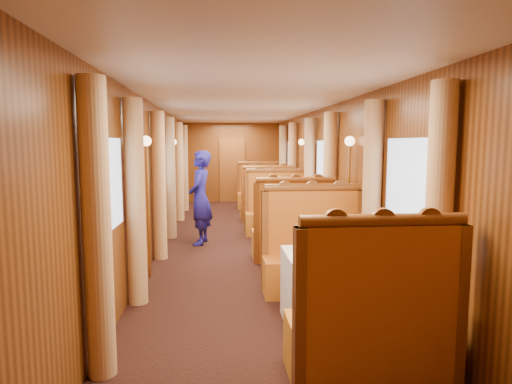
{
  "coord_description": "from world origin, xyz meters",
  "views": [
    {
      "loc": [
        -0.44,
        -7.63,
        1.84
      ],
      "look_at": [
        0.18,
        -0.64,
        1.05
      ],
      "focal_mm": 30.0,
      "sensor_mm": 36.0,
      "label": 1
    }
  ],
  "objects": [
    {
      "name": "table_mid",
      "position": [
        0.75,
        0.0,
        0.38
      ],
      "size": [
        1.05,
        0.72,
        0.75
      ],
      "primitive_type": "cube",
      "color": "white",
      "rests_on": "floor"
    },
    {
      "name": "window_left_mid",
      "position": [
        -1.49,
        0.0,
        1.45
      ],
      "size": [
        0.01,
        1.2,
        0.9
      ],
      "primitive_type": null,
      "rotation": [
        1.57,
        0.0,
        1.57
      ],
      "color": "#97ADCD",
      "rests_on": "wall_left"
    },
    {
      "name": "sconce_left_aft",
      "position": [
        -1.4,
        1.75,
        1.38
      ],
      "size": [
        0.14,
        0.14,
        1.95
      ],
      "color": "#BF8C3F",
      "rests_on": "floor"
    },
    {
      "name": "teapot_left",
      "position": [
        0.57,
        -3.63,
        0.82
      ],
      "size": [
        0.17,
        0.13,
        0.14
      ],
      "primitive_type": null,
      "rotation": [
        0.0,
        0.0,
        -0.03
      ],
      "color": "silver",
      "rests_on": "tea_tray"
    },
    {
      "name": "curtain_left_near_b",
      "position": [
        -1.38,
        -2.72,
        1.18
      ],
      "size": [
        0.22,
        0.22,
        2.35
      ],
      "primitive_type": "cylinder",
      "color": "tan",
      "rests_on": "floor"
    },
    {
      "name": "banquette_far_aft",
      "position": [
        0.75,
        4.51,
        0.42
      ],
      "size": [
        1.3,
        0.55,
        1.34
      ],
      "color": "#A53E12",
      "rests_on": "floor"
    },
    {
      "name": "curtain_right_mid_a",
      "position": [
        1.38,
        -0.78,
        1.18
      ],
      "size": [
        0.22,
        0.22,
        2.35
      ],
      "primitive_type": "cylinder",
      "color": "tan",
      "rests_on": "floor"
    },
    {
      "name": "banquette_mid_fwd",
      "position": [
        0.75,
        -1.01,
        0.42
      ],
      "size": [
        1.3,
        0.55,
        1.34
      ],
      "color": "#A53E12",
      "rests_on": "floor"
    },
    {
      "name": "sconce_right_aft",
      "position": [
        1.4,
        1.75,
        1.38
      ],
      "size": [
        0.14,
        0.14,
        1.95
      ],
      "color": "#BF8C3F",
      "rests_on": "floor"
    },
    {
      "name": "table_near",
      "position": [
        0.75,
        -3.5,
        0.38
      ],
      "size": [
        1.05,
        0.72,
        0.75
      ],
      "primitive_type": "cube",
      "color": "white",
      "rests_on": "floor"
    },
    {
      "name": "banquette_near_fwd",
      "position": [
        0.75,
        -4.51,
        0.42
      ],
      "size": [
        1.3,
        0.55,
        1.34
      ],
      "color": "#A53E12",
      "rests_on": "floor"
    },
    {
      "name": "wall_left",
      "position": [
        -1.5,
        0.0,
        1.25
      ],
      "size": [
        0.01,
        12.0,
        2.5
      ],
      "primitive_type": null,
      "rotation": [
        1.57,
        0.0,
        1.57
      ],
      "color": "brown",
      "rests_on": "floor"
    },
    {
      "name": "steward",
      "position": [
        -0.77,
        0.18,
        0.86
      ],
      "size": [
        0.5,
        0.68,
        1.72
      ],
      "primitive_type": "imported",
      "rotation": [
        0.0,
        0.0,
        -1.71
      ],
      "color": "navy",
      "rests_on": "floor"
    },
    {
      "name": "window_right_far",
      "position": [
        1.49,
        3.5,
        1.45
      ],
      "size": [
        0.01,
        1.2,
        0.9
      ],
      "primitive_type": null,
      "rotation": [
        1.57,
        0.0,
        -1.57
      ],
      "color": "#97ADCD",
      "rests_on": "wall_right"
    },
    {
      "name": "sconce_right_fore",
      "position": [
        1.4,
        -1.75,
        1.38
      ],
      "size": [
        0.14,
        0.14,
        1.95
      ],
      "color": "#BF8C3F",
      "rests_on": "floor"
    },
    {
      "name": "curtain_left_far_a",
      "position": [
        -1.38,
        2.72,
        1.18
      ],
      "size": [
        0.22,
        0.22,
        2.35
      ],
      "primitive_type": "cylinder",
      "color": "tan",
      "rests_on": "floor"
    },
    {
      "name": "window_right_mid",
      "position": [
        1.49,
        0.0,
        1.45
      ],
      "size": [
        0.01,
        1.2,
        0.9
      ],
      "primitive_type": null,
      "rotation": [
        1.57,
        0.0,
        -1.57
      ],
      "color": "#97ADCD",
      "rests_on": "wall_right"
    },
    {
      "name": "fruit_plate",
      "position": [
        1.07,
        -3.66,
        0.77
      ],
      "size": [
        0.23,
        0.23,
        0.05
      ],
      "rotation": [
        0.0,
        0.0,
        0.31
      ],
      "color": "white",
      "rests_on": "table_near"
    },
    {
      "name": "window_left_near",
      "position": [
        -1.49,
        -3.5,
        1.45
      ],
      "size": [
        0.01,
        1.2,
        0.9
      ],
      "primitive_type": null,
      "rotation": [
        1.57,
        0.0,
        1.57
      ],
      "color": "#97ADCD",
      "rests_on": "wall_left"
    },
    {
      "name": "banquette_near_aft",
      "position": [
        0.75,
        -2.49,
        0.42
      ],
      "size": [
        1.3,
        0.55,
        1.34
      ],
      "color": "#A53E12",
      "rests_on": "floor"
    },
    {
      "name": "teapot_right",
      "position": [
        0.77,
        -3.62,
        0.81
      ],
      "size": [
        0.15,
        0.13,
        0.11
      ],
      "primitive_type": null,
      "rotation": [
        0.0,
        0.0,
        0.19
      ],
      "color": "silver",
      "rests_on": "tea_tray"
    },
    {
      "name": "rose_vase_mid",
      "position": [
        0.74,
        -0.0,
        0.93
      ],
      "size": [
        0.06,
        0.06,
        0.36
      ],
      "rotation": [
        0.0,
        0.0,
        0.02
      ],
      "color": "silver",
      "rests_on": "table_mid"
    },
    {
      "name": "curtain_right_near_a",
      "position": [
        1.38,
        -4.28,
        1.18
      ],
      "size": [
        0.22,
        0.22,
        2.35
      ],
      "primitive_type": "cylinder",
      "color": "tan",
      "rests_on": "floor"
    },
    {
      "name": "curtain_left_far_b",
      "position": [
        -1.38,
        4.28,
        1.18
      ],
      "size": [
        0.22,
        0.22,
        2.35
      ],
      "primitive_type": "cylinder",
      "color": "tan",
      "rests_on": "floor"
    },
    {
      "name": "table_far",
      "position": [
        0.75,
        3.5,
        0.38
      ],
      "size": [
        1.05,
        0.72,
        0.75
      ],
      "primitive_type": "cube",
      "color": "white",
      "rests_on": "floor"
    },
    {
      "name": "banquette_mid_aft",
      "position": [
        0.75,
        1.01,
        0.42
      ],
      "size": [
        1.3,
        0.55,
        1.34
      ],
      "color": "#A53E12",
      "rests_on": "floor"
    },
    {
      "name": "curtain_left_mid_a",
      "position": [
        -1.38,
        -0.78,
        1.18
      ],
      "size": [
        0.22,
        0.22,
        2.35
      ],
      "primitive_type": "cylinder",
      "color": "tan",
      "rests_on": "floor"
    },
    {
      "name": "floor",
      "position": [
        0.0,
        0.0,
        0.0
      ],
      "size": [
        3.0,
        12.0,
        0.01
      ],
      "primitive_type": null,
      "color": "black",
      "rests_on": "ground"
    },
    {
      "name": "curtain_right_far_b",
      "position": [
        1.38,
        4.28,
        1.18
      ],
      "size": [
        0.22,
        0.22,
        2.35
      ],
      "primitive_type": "cylinder",
      "color": "tan",
      "rests_on": "floor"
    },
    {
      "name": "curtain_right_far_a",
      "position": [
        1.38,
        2.72,
        1.18
      ],
      "size": [
        0.22,
        0.22,
        2.35
      ],
      "primitive_type": "cylinder",
      "color": "tan",
      "rests_on": "floor"
    },
    {
      "name": "window_left_far",
      "position": [
        -1.49,
        3.5,
        1.45
      ],
      "size": [
        0.01,
        1.2,
        0.9
      ],
      "primitive_type": null,
      "rotation": [
        1.57,
        0.0,
        1.57
      ],
      "color": "#97ADCD",
      "rests_on": "wall_left"
    },
    {
      "name": "rose_vase_far",
      "position": [
        0.77,
        3.52,
        0.93
      ],
      "size": [
        0.06,
        0.06,
        0.36
      ],
      "rotation": [
        0.0,
        0.0,
        -0.33
      ],
      "color": "silver",
      "rests_on": "table_far"
    },
    {
      "name": "wall_near",
      "position": [
        0.0,
        -6.0,
        1.25
      ],
      "size": [
        3.0,
        0.01,
        2.5
      ],
      "primitive_type": null,
      "rotation": [
        -1.57,
        0.0,
        0.0
      ],
      "color": "brown",
      "rests_on": "floor"
    },
    {
      "name": "wall_far",
      "position": [
        0.0,
        6.0,
        1.25
      ],
      "size": [
        3.0,
        0.01,
        2.5
      ],
      "primitive_type": null,
      "rotation": [
        1.57,
        0.0,
        0.0
      ],
      "color": "brown",
      "rests_on": "floor"
    },
    {
      "name": "banquette_far_fwd",
      "position": [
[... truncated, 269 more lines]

